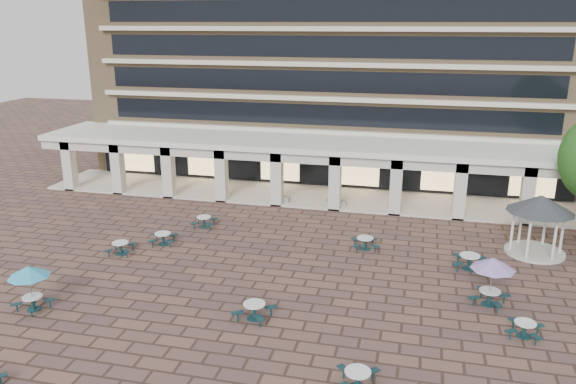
% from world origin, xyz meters
% --- Properties ---
extents(ground, '(120.00, 120.00, 0.00)m').
position_xyz_m(ground, '(0.00, 0.00, 0.00)').
color(ground, brown).
rests_on(ground, ground).
extents(apartment_building, '(40.00, 15.50, 25.20)m').
position_xyz_m(apartment_building, '(0.00, 25.47, 12.60)').
color(apartment_building, '#987B56').
rests_on(apartment_building, ground).
extents(retail_arcade, '(42.00, 6.60, 4.40)m').
position_xyz_m(retail_arcade, '(0.00, 14.80, 3.00)').
color(retail_arcade, white).
rests_on(retail_arcade, ground).
extents(picnic_table_2, '(1.92, 1.92, 0.75)m').
position_xyz_m(picnic_table_2, '(1.01, -3.65, 0.45)').
color(picnic_table_2, '#123338').
rests_on(picnic_table_2, ground).
extents(picnic_table_3, '(1.73, 1.73, 0.73)m').
position_xyz_m(picnic_table_3, '(6.12, -7.60, 0.44)').
color(picnic_table_3, '#123338').
rests_on(picnic_table_3, ground).
extents(picnic_table_4, '(1.89, 1.89, 2.18)m').
position_xyz_m(picnic_table_4, '(-9.22, -5.27, 1.85)').
color(picnic_table_4, '#123338').
rests_on(picnic_table_4, ground).
extents(picnic_table_5, '(1.77, 1.77, 0.71)m').
position_xyz_m(picnic_table_5, '(-8.60, 1.60, 0.42)').
color(picnic_table_5, '#123338').
rests_on(picnic_table_5, ground).
extents(picnic_table_7, '(1.75, 1.75, 0.68)m').
position_xyz_m(picnic_table_7, '(12.59, -2.42, 0.40)').
color(picnic_table_7, '#123338').
rests_on(picnic_table_7, ground).
extents(picnic_table_9, '(1.83, 1.83, 0.72)m').
position_xyz_m(picnic_table_9, '(-6.86, 3.49, 0.43)').
color(picnic_table_9, '#123338').
rests_on(picnic_table_9, ground).
extents(picnic_table_10, '(1.86, 1.86, 0.73)m').
position_xyz_m(picnic_table_10, '(4.99, 5.58, 0.43)').
color(picnic_table_10, '#123338').
rests_on(picnic_table_10, ground).
extents(picnic_table_11, '(2.06, 2.06, 2.38)m').
position_xyz_m(picnic_table_11, '(11.41, 0.18, 2.02)').
color(picnic_table_11, '#123338').
rests_on(picnic_table_11, ground).
extents(picnic_table_12, '(1.70, 1.70, 0.71)m').
position_xyz_m(picnic_table_12, '(-5.58, 6.85, 0.42)').
color(picnic_table_12, '#123338').
rests_on(picnic_table_12, ground).
extents(picnic_table_13, '(1.88, 1.88, 0.81)m').
position_xyz_m(picnic_table_13, '(10.76, 4.15, 0.48)').
color(picnic_table_13, '#123338').
rests_on(picnic_table_13, ground).
extents(gazebo, '(3.72, 3.72, 3.46)m').
position_xyz_m(gazebo, '(14.59, 7.28, 2.61)').
color(gazebo, beige).
rests_on(gazebo, ground).
extents(planter_left, '(1.50, 0.70, 1.21)m').
position_xyz_m(planter_left, '(-2.06, 12.90, 0.46)').
color(planter_left, gray).
rests_on(planter_left, ground).
extents(planter_right, '(1.50, 0.64, 1.28)m').
position_xyz_m(planter_right, '(2.15, 12.90, 0.53)').
color(planter_right, gray).
rests_on(planter_right, ground).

